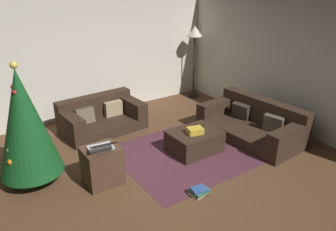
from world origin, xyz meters
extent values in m
plane|color=brown|center=(0.00, 0.00, 0.00)|extent=(6.40, 6.40, 0.00)
cube|color=silver|center=(0.00, 3.14, 1.30)|extent=(6.40, 0.12, 2.60)
cube|color=silver|center=(3.14, 0.00, 1.30)|extent=(0.12, 6.40, 2.60)
cube|color=#332319|center=(0.01, 2.15, 0.10)|extent=(1.60, 0.99, 0.20)
cube|color=#332319|center=(-0.01, 2.47, 0.42)|extent=(1.56, 0.34, 0.44)
cube|color=#332319|center=(0.66, 2.19, 0.36)|extent=(0.30, 0.90, 0.31)
cube|color=#332319|center=(-0.65, 2.11, 0.36)|extent=(0.30, 0.90, 0.31)
cube|color=tan|center=(0.31, 2.29, 0.35)|extent=(0.36, 0.14, 0.31)
cube|color=brown|center=(-0.31, 2.25, 0.35)|extent=(0.37, 0.19, 0.31)
cube|color=#332319|center=(2.15, 0.31, 0.11)|extent=(1.10, 1.95, 0.22)
cube|color=#332319|center=(2.53, 0.33, 0.45)|extent=(0.34, 1.91, 0.46)
cube|color=#332319|center=(2.19, -0.51, 0.36)|extent=(1.01, 0.29, 0.29)
cube|color=#332319|center=(2.11, 1.14, 0.36)|extent=(1.01, 0.29, 0.29)
cube|color=brown|center=(2.35, -0.06, 0.37)|extent=(0.21, 0.38, 0.31)
cube|color=#372D24|center=(2.31, 0.70, 0.37)|extent=(0.21, 0.38, 0.31)
cube|color=#332319|center=(0.97, 0.50, 0.19)|extent=(0.85, 0.65, 0.37)
cube|color=gold|center=(0.93, 0.43, 0.42)|extent=(0.29, 0.24, 0.11)
cube|color=black|center=(1.16, 0.62, 0.38)|extent=(0.11, 0.17, 0.02)
cylinder|color=brown|center=(-1.56, 1.11, 0.09)|extent=(0.10, 0.10, 0.18)
cone|color=#144E1E|center=(-1.56, 1.11, 0.95)|extent=(0.89, 0.89, 1.55)
sphere|color=red|center=(-1.62, 1.13, 1.48)|extent=(0.06, 0.06, 0.06)
sphere|color=yellow|center=(-1.70, 1.33, 0.78)|extent=(0.07, 0.07, 0.07)
sphere|color=red|center=(-1.48, 1.18, 1.32)|extent=(0.08, 0.08, 0.08)
sphere|color=yellow|center=(-1.64, 1.22, 1.18)|extent=(0.06, 0.06, 0.06)
sphere|color=#CC33BF|center=(-1.75, 1.26, 0.80)|extent=(0.06, 0.06, 0.06)
sphere|color=orange|center=(-1.80, 1.13, 0.81)|extent=(0.07, 0.07, 0.07)
sphere|color=yellow|center=(-1.82, 1.03, 0.65)|extent=(0.08, 0.08, 0.08)
sphere|color=red|center=(-1.62, 1.05, 1.43)|extent=(0.05, 0.05, 0.05)
sphere|color=orange|center=(-1.85, 0.95, 0.51)|extent=(0.08, 0.08, 0.08)
sphere|color=#F2D84C|center=(-1.56, 1.11, 1.77)|extent=(0.10, 0.10, 0.10)
cube|color=#4C3323|center=(-0.73, 0.51, 0.29)|extent=(0.52, 0.44, 0.58)
cube|color=silver|center=(-0.73, 0.51, 0.59)|extent=(0.37, 0.28, 0.02)
cube|color=black|center=(-0.75, 0.34, 0.71)|extent=(0.37, 0.26, 0.11)
cube|color=beige|center=(0.25, -0.51, 0.02)|extent=(0.30, 0.21, 0.04)
cube|color=#387A47|center=(0.25, -0.53, 0.06)|extent=(0.26, 0.21, 0.05)
cube|color=#2D5193|center=(0.23, -0.54, 0.10)|extent=(0.23, 0.20, 0.04)
cylinder|color=black|center=(2.70, 2.70, 0.01)|extent=(0.28, 0.28, 0.02)
cylinder|color=black|center=(2.70, 2.70, 0.76)|extent=(0.04, 0.04, 1.51)
cone|color=beige|center=(2.70, 2.70, 1.63)|extent=(0.36, 0.36, 0.24)
cube|color=#512934|center=(0.97, 0.50, 0.00)|extent=(2.60, 2.00, 0.01)
camera|label=1|loc=(-2.25, -3.37, 2.80)|focal=34.84mm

